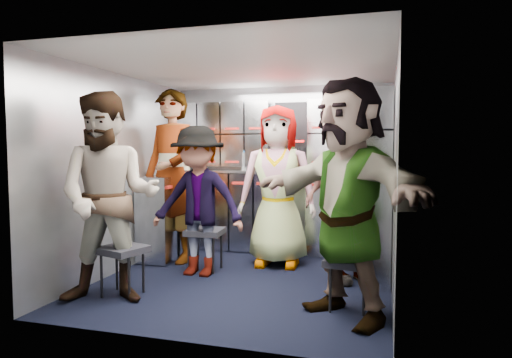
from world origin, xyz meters
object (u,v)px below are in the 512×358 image
(jump_seat_near_left, at_px, (122,252))
(attendant_arc_a, at_px, (109,198))
(jump_seat_mid_left, at_px, (205,234))
(attendant_arc_d, at_px, (349,202))
(jump_seat_mid_right, at_px, (350,235))
(attendant_arc_b, at_px, (198,201))
(jump_seat_near_right, at_px, (348,264))
(attendant_arc_e, at_px, (347,199))
(attendant_standing, at_px, (172,176))
(attendant_arc_c, at_px, (278,186))
(jump_seat_center, at_px, (281,229))

(jump_seat_near_left, distance_m, attendant_arc_a, 0.54)
(jump_seat_mid_left, distance_m, attendant_arc_d, 1.57)
(jump_seat_near_left, distance_m, jump_seat_mid_right, 2.24)
(attendant_arc_b, xyz_separation_m, attendant_arc_d, (1.52, 0.20, 0.02))
(attendant_arc_d, bearing_deg, attendant_arc_b, 151.83)
(jump_seat_near_right, bearing_deg, attendant_arc_a, -169.19)
(attendant_arc_b, bearing_deg, jump_seat_mid_left, 91.66)
(attendant_arc_e, bearing_deg, attendant_standing, -170.69)
(attendant_arc_c, bearing_deg, jump_seat_near_left, -131.79)
(attendant_arc_c, bearing_deg, jump_seat_near_right, -58.67)
(attendant_arc_b, bearing_deg, attendant_arc_e, -24.81)
(jump_seat_mid_right, relative_size, attendant_arc_a, 0.27)
(attendant_arc_c, bearing_deg, attendant_arc_b, -142.84)
(jump_seat_center, relative_size, jump_seat_near_right, 1.05)
(jump_seat_near_right, relative_size, attendant_arc_c, 0.24)
(jump_seat_mid_left, bearing_deg, attendant_arc_e, -31.46)
(attendant_arc_b, distance_m, attendant_arc_e, 1.77)
(jump_seat_mid_left, xyz_separation_m, attendant_arc_c, (0.69, 0.44, 0.50))
(jump_seat_center, height_order, attendant_arc_c, attendant_arc_c)
(jump_seat_near_right, distance_m, attendant_arc_d, 0.91)
(attendant_standing, bearing_deg, attendant_arc_e, -18.54)
(attendant_arc_b, bearing_deg, attendant_standing, 140.83)
(attendant_arc_d, distance_m, attendant_arc_e, 1.00)
(jump_seat_near_right, bearing_deg, attendant_standing, 153.31)
(jump_seat_near_right, bearing_deg, attendant_arc_d, 94.60)
(attendant_arc_b, relative_size, attendant_arc_e, 0.83)
(jump_seat_center, relative_size, attendant_arc_c, 0.25)
(jump_seat_mid_left, distance_m, attendant_arc_c, 0.96)
(jump_seat_mid_left, distance_m, jump_seat_near_right, 1.77)
(jump_seat_mid_left, bearing_deg, jump_seat_center, 41.71)
(jump_seat_near_left, relative_size, attendant_arc_b, 0.30)
(jump_seat_mid_left, bearing_deg, jump_seat_near_left, -111.48)
(jump_seat_mid_right, bearing_deg, attendant_arc_d, -90.00)
(jump_seat_mid_right, xyz_separation_m, attendant_arc_c, (-0.82, 0.24, 0.47))
(attendant_arc_a, bearing_deg, jump_seat_center, 40.46)
(jump_seat_near_left, height_order, attendant_arc_b, attendant_arc_b)
(jump_seat_near_left, relative_size, attendant_arc_a, 0.25)
(jump_seat_center, xyz_separation_m, attendant_arc_c, (-0.00, -0.18, 0.52))
(attendant_arc_d, bearing_deg, jump_seat_mid_left, 145.07)
(jump_seat_center, bearing_deg, jump_seat_mid_left, -138.29)
(jump_seat_near_right, bearing_deg, jump_seat_near_left, -174.31)
(jump_seat_near_left, bearing_deg, attendant_arc_c, 52.75)
(attendant_arc_d, relative_size, attendant_arc_e, 0.85)
(attendant_arc_c, bearing_deg, attendant_standing, -176.50)
(jump_seat_mid_left, bearing_deg, attendant_arc_d, 0.60)
(jump_seat_mid_right, bearing_deg, jump_seat_mid_left, -172.65)
(attendant_arc_e, bearing_deg, jump_seat_near_left, -139.75)
(jump_seat_near_right, xyz_separation_m, attendant_arc_b, (-1.58, 0.61, 0.40))
(jump_seat_mid_right, bearing_deg, jump_seat_near_left, -148.22)
(jump_seat_near_left, xyz_separation_m, attendant_arc_b, (0.39, 0.80, 0.38))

